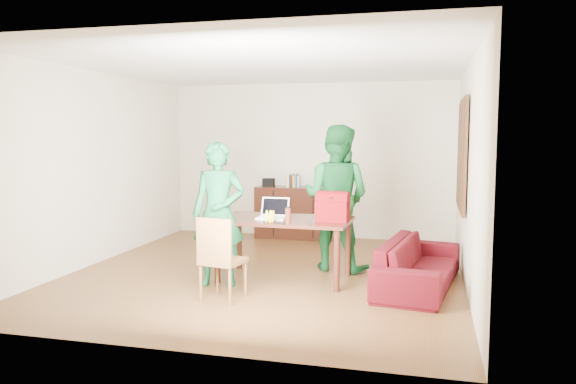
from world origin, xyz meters
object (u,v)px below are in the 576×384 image
(sofa, at_px, (419,264))
(chair, at_px, (223,276))
(person_near, at_px, (219,214))
(table, at_px, (284,226))
(laptop, at_px, (272,215))
(red_bag, at_px, (333,209))
(bottle, at_px, (288,215))
(person_far, at_px, (336,198))

(sofa, bearing_deg, chair, 125.69)
(chair, distance_m, person_near, 0.87)
(table, relative_size, laptop, 4.64)
(person_near, height_order, red_bag, person_near)
(sofa, bearing_deg, table, 100.02)
(laptop, height_order, bottle, laptop)
(person_far, xyz_separation_m, bottle, (-0.41, -1.01, -0.10))
(red_bag, bearing_deg, person_far, 99.20)
(table, relative_size, person_far, 0.86)
(bottle, bearing_deg, table, 112.40)
(person_near, distance_m, bottle, 0.84)
(laptop, xyz_separation_m, bottle, (0.28, -0.28, 0.05))
(laptop, xyz_separation_m, red_bag, (0.77, -0.02, 0.10))
(chair, bearing_deg, sofa, 37.01)
(chair, height_order, bottle, bottle)
(bottle, xyz_separation_m, sofa, (1.52, 0.36, -0.59))
(person_far, relative_size, sofa, 1.01)
(chair, distance_m, person_far, 2.10)
(table, xyz_separation_m, bottle, (0.13, -0.32, 0.20))
(chair, xyz_separation_m, red_bag, (1.05, 0.97, 0.64))
(chair, height_order, person_far, person_far)
(person_far, bearing_deg, laptop, 60.29)
(chair, distance_m, bottle, 1.08)
(chair, relative_size, sofa, 0.49)
(table, xyz_separation_m, red_bag, (0.62, -0.05, 0.24))
(chair, xyz_separation_m, person_near, (-0.26, 0.58, 0.60))
(table, bearing_deg, person_far, 53.31)
(chair, relative_size, person_far, 0.48)
(bottle, bearing_deg, laptop, 134.72)
(sofa, bearing_deg, person_near, 110.27)
(table, distance_m, sofa, 1.70)
(red_bag, height_order, sofa, red_bag)
(chair, distance_m, sofa, 2.34)
(chair, bearing_deg, red_bag, 52.54)
(person_far, height_order, bottle, person_far)
(person_near, bearing_deg, table, 23.60)
(bottle, bearing_deg, person_near, -171.58)
(table, bearing_deg, bottle, -66.20)
(person_near, bearing_deg, sofa, 2.81)
(laptop, bearing_deg, person_far, 46.82)
(chair, distance_m, laptop, 1.16)
(table, bearing_deg, sofa, 2.83)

